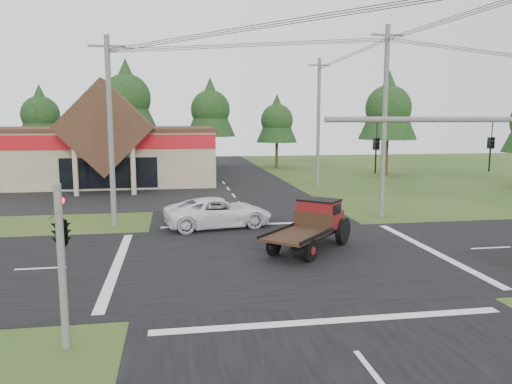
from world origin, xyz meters
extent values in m
plane|color=#264619|center=(0.00, 0.00, 0.00)|extent=(120.00, 120.00, 0.00)
cube|color=black|center=(0.00, 0.00, 0.01)|extent=(12.00, 120.00, 0.02)
cube|color=black|center=(0.00, 0.00, 0.01)|extent=(120.00, 12.00, 0.02)
cube|color=black|center=(-14.00, 19.00, 0.01)|extent=(28.00, 14.00, 0.02)
cube|color=gray|center=(-16.00, 30.00, 2.50)|extent=(30.00, 15.00, 5.00)
cube|color=#3D2519|center=(-16.00, 30.00, 5.05)|extent=(30.40, 15.40, 0.30)
cube|color=maroon|center=(-16.00, 22.45, 4.10)|extent=(30.00, 0.12, 1.20)
cube|color=#3D2519|center=(-10.00, 21.50, 5.30)|extent=(7.78, 4.00, 7.78)
cylinder|color=gray|center=(-12.20, 19.80, 2.00)|extent=(0.40, 0.40, 4.00)
cylinder|color=gray|center=(-7.80, 19.80, 2.00)|extent=(0.40, 0.40, 4.00)
cube|color=black|center=(-10.00, 22.48, 1.50)|extent=(8.00, 0.08, 2.60)
cylinder|color=#595651|center=(3.50, -7.50, 6.00)|extent=(8.00, 0.16, 0.16)
imported|color=black|center=(4.50, -7.50, 5.00)|extent=(0.16, 0.20, 1.00)
imported|color=black|center=(1.00, -7.50, 5.00)|extent=(0.16, 0.20, 1.00)
cylinder|color=#595651|center=(-7.50, -7.50, 2.20)|extent=(0.20, 0.20, 4.40)
imported|color=black|center=(-7.50, -7.30, 3.70)|extent=(0.53, 2.48, 1.00)
sphere|color=#FF0C0C|center=(-7.50, -7.15, 3.90)|extent=(0.18, 0.18, 0.18)
cylinder|color=#595651|center=(-8.00, 8.00, 5.25)|extent=(0.30, 0.30, 10.50)
cube|color=#595651|center=(-8.00, 8.00, 9.90)|extent=(2.00, 0.12, 0.12)
cylinder|color=#595651|center=(8.00, 8.00, 5.75)|extent=(0.30, 0.30, 11.50)
cube|color=#595651|center=(8.00, 8.00, 10.90)|extent=(2.00, 0.12, 0.12)
cylinder|color=#595651|center=(8.00, 22.00, 5.60)|extent=(0.30, 0.30, 11.20)
cube|color=#595651|center=(8.00, 22.00, 10.60)|extent=(2.00, 0.12, 0.12)
cylinder|color=#332316|center=(-20.00, 42.00, 1.75)|extent=(0.36, 0.36, 3.50)
cone|color=black|center=(-20.00, 42.00, 6.80)|extent=(5.60, 5.60, 6.60)
sphere|color=black|center=(-20.00, 42.00, 6.50)|extent=(4.40, 4.40, 4.40)
cylinder|color=#332316|center=(-10.00, 41.00, 2.27)|extent=(0.36, 0.36, 4.55)
cone|color=black|center=(-10.00, 41.00, 8.84)|extent=(7.28, 7.28, 8.58)
sphere|color=black|center=(-10.00, 41.00, 8.45)|extent=(5.72, 5.72, 5.72)
cylinder|color=#332316|center=(0.00, 42.00, 1.92)|extent=(0.36, 0.36, 3.85)
cone|color=black|center=(0.00, 42.00, 7.48)|extent=(6.16, 6.16, 7.26)
sphere|color=black|center=(0.00, 42.00, 7.15)|extent=(4.84, 4.84, 4.84)
cylinder|color=#332316|center=(8.00, 40.00, 1.57)|extent=(0.36, 0.36, 3.15)
cone|color=black|center=(8.00, 40.00, 6.12)|extent=(5.04, 5.04, 5.94)
sphere|color=black|center=(8.00, 40.00, 5.85)|extent=(3.96, 3.96, 3.96)
cylinder|color=#332316|center=(18.00, 30.00, 1.92)|extent=(0.36, 0.36, 3.85)
cone|color=black|center=(18.00, 30.00, 7.48)|extent=(6.16, 6.16, 7.26)
sphere|color=black|center=(18.00, 30.00, 7.15)|extent=(4.84, 4.84, 4.84)
imported|color=white|center=(-2.18, 6.76, 0.83)|extent=(6.39, 3.78, 1.67)
camera|label=1|loc=(-4.55, -20.65, 6.02)|focal=35.00mm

